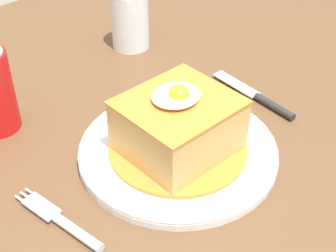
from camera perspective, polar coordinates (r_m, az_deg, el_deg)
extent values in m
cube|color=brown|center=(0.78, -2.00, -0.63)|extent=(1.22, 1.05, 0.04)
cylinder|color=brown|center=(1.55, 2.10, 4.26)|extent=(0.07, 0.07, 0.70)
cylinder|color=white|center=(0.70, 1.12, -3.01)|extent=(0.27, 0.27, 0.01)
torus|color=white|center=(0.69, 1.12, -2.55)|extent=(0.27, 0.27, 0.01)
cylinder|color=orange|center=(0.69, 1.12, -2.51)|extent=(0.19, 0.19, 0.01)
cube|color=tan|center=(0.67, 1.16, 0.03)|extent=(0.14, 0.13, 0.07)
cube|color=orange|center=(0.65, 1.20, 2.66)|extent=(0.14, 0.13, 0.00)
ellipsoid|color=white|center=(0.65, 0.90, 3.46)|extent=(0.07, 0.06, 0.01)
sphere|color=yellow|center=(0.64, 1.22, 3.50)|extent=(0.03, 0.03, 0.03)
cylinder|color=silver|center=(0.61, -10.06, -11.68)|extent=(0.02, 0.08, 0.01)
cube|color=silver|center=(0.64, -14.03, -8.77)|extent=(0.03, 0.05, 0.00)
cylinder|color=silver|center=(0.66, -14.89, -7.36)|extent=(0.01, 0.03, 0.00)
cylinder|color=silver|center=(0.66, -15.43, -7.73)|extent=(0.01, 0.03, 0.00)
cylinder|color=silver|center=(0.65, -15.97, -8.10)|extent=(0.01, 0.03, 0.00)
cylinder|color=#262628|center=(0.80, 11.81, 2.15)|extent=(0.02, 0.08, 0.01)
cube|color=silver|center=(0.84, 7.62, 4.69)|extent=(0.03, 0.09, 0.00)
cylinder|color=gold|center=(0.95, -4.23, 10.48)|extent=(0.06, 0.06, 0.06)
cylinder|color=silver|center=(0.94, -4.29, 11.76)|extent=(0.07, 0.07, 0.10)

